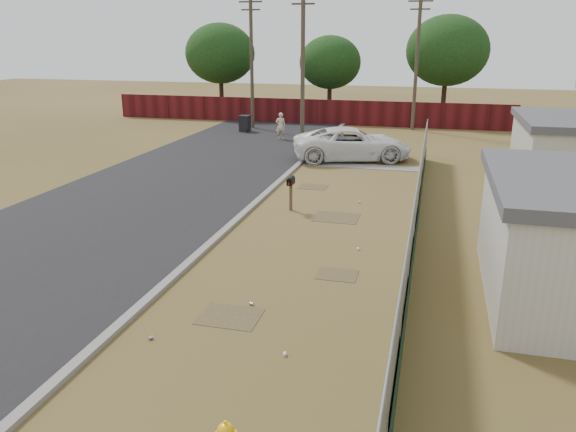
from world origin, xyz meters
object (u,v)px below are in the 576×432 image
(trash_bin, at_px, (245,123))
(pedestrian, at_px, (281,126))
(mailbox, at_px, (291,184))
(pickup_truck, at_px, (352,144))

(trash_bin, bearing_deg, pedestrian, -36.59)
(mailbox, xyz_separation_m, pickup_truck, (0.88, 9.52, -0.17))
(pickup_truck, distance_m, trash_bin, 11.18)
(mailbox, bearing_deg, trash_bin, 114.04)
(pedestrian, bearing_deg, mailbox, 93.80)
(mailbox, bearing_deg, pickup_truck, 84.71)
(pickup_truck, height_order, pedestrian, pickup_truck)
(pickup_truck, relative_size, trash_bin, 5.54)
(pedestrian, bearing_deg, trash_bin, -49.49)
(pickup_truck, distance_m, pedestrian, 7.25)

